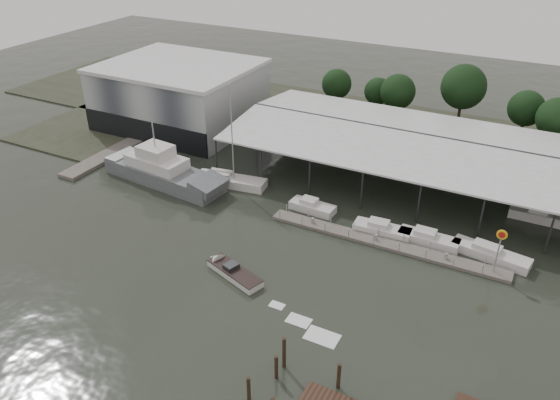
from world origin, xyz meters
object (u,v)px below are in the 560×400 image
at_px(grey_trawler, 164,172).
at_px(white_sailboat, 230,180).
at_px(shell_fuel_sign, 500,244).
at_px(speedboat_underway, 231,270).

xyz_separation_m(grey_trawler, white_sailboat, (8.44, 3.46, -0.92)).
height_order(shell_fuel_sign, grey_trawler, grey_trawler).
relative_size(white_sailboat, speedboat_underway, 0.80).
distance_m(shell_fuel_sign, speedboat_underway, 28.01).
relative_size(grey_trawler, white_sailboat, 1.33).
distance_m(shell_fuel_sign, white_sailboat, 35.96).
bearing_deg(grey_trawler, white_sailboat, 27.98).
relative_size(shell_fuel_sign, speedboat_underway, 0.31).
xyz_separation_m(shell_fuel_sign, grey_trawler, (-43.98, 0.88, -2.35)).
height_order(shell_fuel_sign, white_sailboat, white_sailboat).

